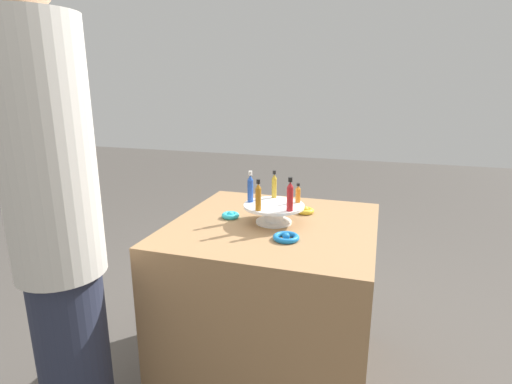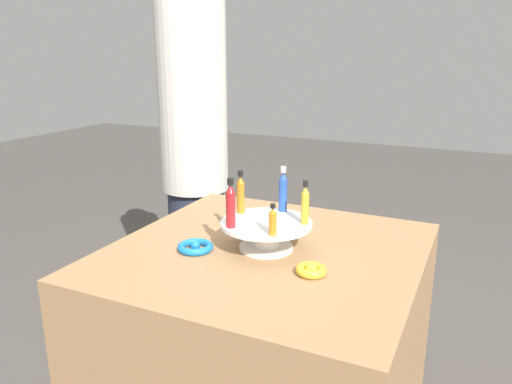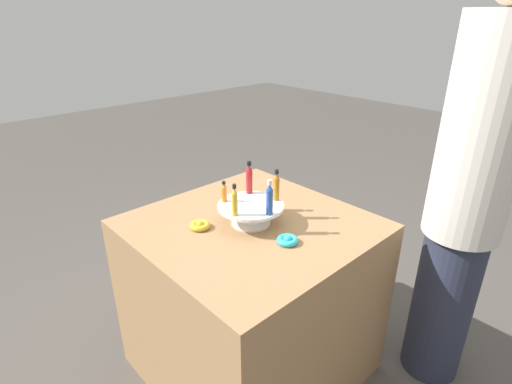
{
  "view_description": "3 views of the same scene",
  "coord_description": "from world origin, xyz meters",
  "px_view_note": "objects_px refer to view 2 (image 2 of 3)",
  "views": [
    {
      "loc": [
        1.62,
        0.43,
        1.36
      ],
      "look_at": [
        0.06,
        -0.06,
        0.92
      ],
      "focal_mm": 28.0,
      "sensor_mm": 36.0,
      "label": 1
    },
    {
      "loc": [
        -0.56,
        1.25,
        1.34
      ],
      "look_at": [
        0.06,
        -0.06,
        0.92
      ],
      "focal_mm": 35.0,
      "sensor_mm": 36.0,
      "label": 2
    },
    {
      "loc": [
        -0.96,
        -1.06,
        1.56
      ],
      "look_at": [
        0.01,
        -0.01,
        0.91
      ],
      "focal_mm": 28.0,
      "sensor_mm": 36.0,
      "label": 3
    }
  ],
  "objects_px": {
    "bottle_amber": "(241,194)",
    "bottle_orange": "(273,221)",
    "ribbon_bow_gold": "(311,270)",
    "display_stand": "(266,231)",
    "ribbon_bow_teal": "(293,223)",
    "person_figure": "(194,156)",
    "bottle_blue": "(283,191)",
    "ribbon_bow_blue": "(195,247)",
    "bottle_red": "(231,205)",
    "bottle_gold": "(305,204)"
  },
  "relations": [
    {
      "from": "display_stand",
      "to": "bottle_red",
      "type": "relative_size",
      "value": 1.88
    },
    {
      "from": "bottle_blue",
      "to": "bottle_red",
      "type": "bearing_deg",
      "value": 68.86
    },
    {
      "from": "bottle_orange",
      "to": "ribbon_bow_teal",
      "type": "distance_m",
      "value": 0.33
    },
    {
      "from": "bottle_blue",
      "to": "person_figure",
      "type": "height_order",
      "value": "person_figure"
    },
    {
      "from": "display_stand",
      "to": "person_figure",
      "type": "bearing_deg",
      "value": -43.99
    },
    {
      "from": "bottle_blue",
      "to": "ribbon_bow_gold",
      "type": "relative_size",
      "value": 1.72
    },
    {
      "from": "display_stand",
      "to": "person_figure",
      "type": "xyz_separation_m",
      "value": [
        0.61,
        -0.59,
        0.05
      ]
    },
    {
      "from": "bottle_amber",
      "to": "bottle_orange",
      "type": "bearing_deg",
      "value": 140.86
    },
    {
      "from": "bottle_orange",
      "to": "display_stand",
      "type": "bearing_deg",
      "value": -57.14
    },
    {
      "from": "bottle_amber",
      "to": "bottle_orange",
      "type": "relative_size",
      "value": 1.5
    },
    {
      "from": "ribbon_bow_blue",
      "to": "ribbon_bow_teal",
      "type": "bearing_deg",
      "value": -121.41
    },
    {
      "from": "bottle_gold",
      "to": "person_figure",
      "type": "relative_size",
      "value": 0.07
    },
    {
      "from": "ribbon_bow_gold",
      "to": "person_figure",
      "type": "relative_size",
      "value": 0.05
    },
    {
      "from": "ribbon_bow_gold",
      "to": "person_figure",
      "type": "bearing_deg",
      "value": -41.54
    },
    {
      "from": "bottle_red",
      "to": "bottle_orange",
      "type": "bearing_deg",
      "value": 176.86
    },
    {
      "from": "bottle_amber",
      "to": "bottle_orange",
      "type": "distance_m",
      "value": 0.21
    },
    {
      "from": "bottle_orange",
      "to": "bottle_red",
      "type": "bearing_deg",
      "value": -3.14
    },
    {
      "from": "ribbon_bow_gold",
      "to": "ribbon_bow_teal",
      "type": "height_order",
      "value": "same"
    },
    {
      "from": "bottle_gold",
      "to": "person_figure",
      "type": "distance_m",
      "value": 0.92
    },
    {
      "from": "bottle_amber",
      "to": "bottle_gold",
      "type": "xyz_separation_m",
      "value": [
        -0.21,
        0.01,
        -0.0
      ]
    },
    {
      "from": "ribbon_bow_teal",
      "to": "person_figure",
      "type": "bearing_deg",
      "value": -31.9
    },
    {
      "from": "bottle_blue",
      "to": "ribbon_bow_blue",
      "type": "relative_size",
      "value": 1.34
    },
    {
      "from": "display_stand",
      "to": "bottle_gold",
      "type": "relative_size",
      "value": 2.1
    },
    {
      "from": "display_stand",
      "to": "bottle_blue",
      "type": "bearing_deg",
      "value": -93.14
    },
    {
      "from": "bottle_gold",
      "to": "ribbon_bow_gold",
      "type": "relative_size",
      "value": 1.56
    },
    {
      "from": "ribbon_bow_blue",
      "to": "bottle_blue",
      "type": "bearing_deg",
      "value": -131.85
    },
    {
      "from": "bottle_amber",
      "to": "ribbon_bow_blue",
      "type": "height_order",
      "value": "bottle_amber"
    },
    {
      "from": "bottle_blue",
      "to": "ribbon_bow_gold",
      "type": "xyz_separation_m",
      "value": [
        -0.17,
        0.22,
        -0.14
      ]
    },
    {
      "from": "bottle_amber",
      "to": "bottle_red",
      "type": "distance_m",
      "value": 0.13
    },
    {
      "from": "bottle_orange",
      "to": "ribbon_bow_gold",
      "type": "distance_m",
      "value": 0.16
    },
    {
      "from": "bottle_blue",
      "to": "ribbon_bow_blue",
      "type": "xyz_separation_m",
      "value": [
        0.19,
        0.21,
        -0.14
      ]
    },
    {
      "from": "bottle_amber",
      "to": "bottle_gold",
      "type": "relative_size",
      "value": 1.04
    },
    {
      "from": "display_stand",
      "to": "bottle_orange",
      "type": "distance_m",
      "value": 0.13
    },
    {
      "from": "bottle_amber",
      "to": "person_figure",
      "type": "distance_m",
      "value": 0.75
    },
    {
      "from": "display_stand",
      "to": "ribbon_bow_teal",
      "type": "distance_m",
      "value": 0.21
    },
    {
      "from": "ribbon_bow_gold",
      "to": "bottle_orange",
      "type": "bearing_deg",
      "value": -7.23
    },
    {
      "from": "bottle_blue",
      "to": "display_stand",
      "type": "bearing_deg",
      "value": 86.86
    },
    {
      "from": "bottle_orange",
      "to": "ribbon_bow_gold",
      "type": "height_order",
      "value": "bottle_orange"
    },
    {
      "from": "display_stand",
      "to": "bottle_orange",
      "type": "relative_size",
      "value": 3.05
    },
    {
      "from": "ribbon_bow_teal",
      "to": "person_figure",
      "type": "distance_m",
      "value": 0.74
    },
    {
      "from": "bottle_red",
      "to": "bottle_orange",
      "type": "distance_m",
      "value": 0.13
    },
    {
      "from": "bottle_gold",
      "to": "person_figure",
      "type": "xyz_separation_m",
      "value": [
        0.72,
        -0.56,
        -0.03
      ]
    },
    {
      "from": "ribbon_bow_gold",
      "to": "ribbon_bow_teal",
      "type": "distance_m",
      "value": 0.36
    },
    {
      "from": "bottle_blue",
      "to": "person_figure",
      "type": "distance_m",
      "value": 0.79
    },
    {
      "from": "display_stand",
      "to": "person_figure",
      "type": "relative_size",
      "value": 0.15
    },
    {
      "from": "bottle_amber",
      "to": "bottle_blue",
      "type": "height_order",
      "value": "bottle_blue"
    },
    {
      "from": "bottle_amber",
      "to": "person_figure",
      "type": "xyz_separation_m",
      "value": [
        0.51,
        -0.55,
        -0.03
      ]
    },
    {
      "from": "bottle_gold",
      "to": "bottle_blue",
      "type": "height_order",
      "value": "bottle_blue"
    },
    {
      "from": "bottle_orange",
      "to": "bottle_blue",
      "type": "distance_m",
      "value": 0.21
    },
    {
      "from": "ribbon_bow_gold",
      "to": "bottle_red",
      "type": "bearing_deg",
      "value": -5.08
    }
  ]
}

